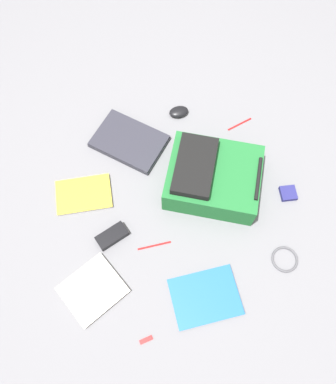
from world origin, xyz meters
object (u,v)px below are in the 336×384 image
object	(u,v)px
computer_mouse	(179,112)
book_red	(84,194)
laptop	(129,141)
cable_coil	(285,259)
book_blue	(93,290)
pen_blue	(154,245)
earbud_pouch	(288,193)
usb_stick	(146,340)
book_comic	(205,297)
backpack	(212,177)
power_brick	(112,236)
pen_black	(240,124)

from	to	relation	value
computer_mouse	book_red	bearing A→B (deg)	-60.35
laptop	book_red	distance (m)	0.34
laptop	cable_coil	size ratio (longest dim) A/B	3.53
cable_coil	computer_mouse	bearing A→B (deg)	-175.41
book_blue	pen_blue	xyz separation A→B (m)	(-0.06, 0.31, -0.01)
earbud_pouch	usb_stick	world-z (taller)	earbud_pouch
book_comic	pen_blue	world-z (taller)	book_comic
cable_coil	book_comic	bearing A→B (deg)	-91.69
cable_coil	pen_blue	world-z (taller)	cable_coil
book_blue	cable_coil	distance (m)	0.83
book_red	book_comic	world-z (taller)	book_comic
backpack	book_comic	distance (m)	0.52
computer_mouse	power_brick	bearing A→B (deg)	-40.51
power_brick	pen_black	size ratio (longest dim) A/B	1.00
pen_black	pen_blue	xyz separation A→B (m)	(0.38, -0.65, -0.00)
book_red	usb_stick	xyz separation A→B (m)	(0.70, -0.01, -0.00)
cable_coil	laptop	bearing A→B (deg)	-156.28
cable_coil	usb_stick	distance (m)	0.67
computer_mouse	power_brick	xyz separation A→B (m)	(0.45, -0.56, 0.00)
laptop	usb_stick	size ratio (longest dim) A/B	7.58
pen_black	earbud_pouch	bearing A→B (deg)	0.74
laptop	computer_mouse	size ratio (longest dim) A/B	4.17
cable_coil	earbud_pouch	distance (m)	0.31
laptop	earbud_pouch	size ratio (longest dim) A/B	5.73
book_red	earbud_pouch	distance (m)	0.94
backpack	computer_mouse	size ratio (longest dim) A/B	5.40
book_red	cable_coil	size ratio (longest dim) A/B	2.51
book_blue	usb_stick	bearing A→B (deg)	22.97
book_red	usb_stick	distance (m)	0.70
computer_mouse	pen_black	bearing A→B (deg)	62.43
laptop	book_comic	size ratio (longest dim) A/B	1.29
book_red	cable_coil	world-z (taller)	book_red
book_blue	backpack	bearing A→B (deg)	107.43
pen_blue	usb_stick	bearing A→B (deg)	-30.27
computer_mouse	pen_blue	world-z (taller)	computer_mouse
computer_mouse	cable_coil	world-z (taller)	computer_mouse
computer_mouse	book_comic	bearing A→B (deg)	-9.65
book_comic	earbud_pouch	xyz separation A→B (m)	(-0.24, 0.57, 0.00)
book_comic	backpack	bearing A→B (deg)	148.85
backpack	earbud_pouch	bearing A→B (deg)	56.16
book_blue	pen_black	world-z (taller)	book_blue
book_comic	cable_coil	xyz separation A→B (m)	(0.01, 0.38, -0.01)
book_blue	earbud_pouch	distance (m)	0.97
book_comic	pen_black	bearing A→B (deg)	140.15
computer_mouse	cable_coil	size ratio (longest dim) A/B	0.85
pen_black	pen_blue	distance (m)	0.76
pen_black	cable_coil	bearing A→B (deg)	-14.43
book_comic	usb_stick	size ratio (longest dim) A/B	5.85
laptop	usb_stick	world-z (taller)	laptop
pen_blue	usb_stick	size ratio (longest dim) A/B	2.76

